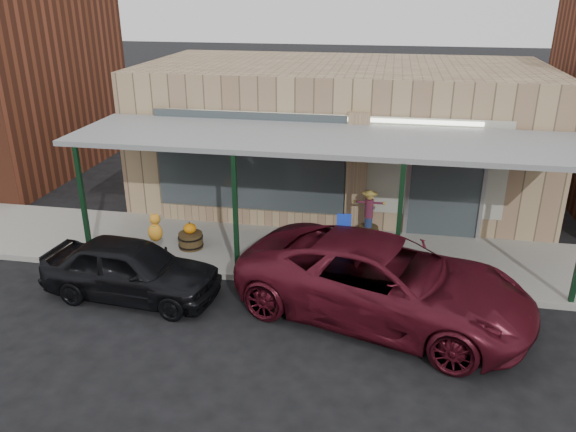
% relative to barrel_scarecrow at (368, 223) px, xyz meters
% --- Properties ---
extents(ground, '(120.00, 120.00, 0.00)m').
position_rel_barrel_scarecrow_xyz_m(ground, '(-1.09, -4.56, -0.62)').
color(ground, black).
rests_on(ground, ground).
extents(sidewalk, '(40.00, 3.20, 0.15)m').
position_rel_barrel_scarecrow_xyz_m(sidewalk, '(-1.09, -0.96, -0.55)').
color(sidewalk, gray).
rests_on(sidewalk, ground).
extents(storefront, '(12.00, 6.25, 4.20)m').
position_rel_barrel_scarecrow_xyz_m(storefront, '(-1.09, 3.60, 1.47)').
color(storefront, tan).
rests_on(storefront, ground).
extents(awning, '(12.00, 3.00, 3.04)m').
position_rel_barrel_scarecrow_xyz_m(awning, '(-1.09, -1.00, 2.39)').
color(awning, gray).
rests_on(awning, ground).
extents(block_buildings_near, '(61.00, 8.00, 8.00)m').
position_rel_barrel_scarecrow_xyz_m(block_buildings_near, '(0.92, 4.64, 3.14)').
color(block_buildings_near, brown).
rests_on(block_buildings_near, ground).
extents(barrel_scarecrow, '(0.85, 0.59, 1.39)m').
position_rel_barrel_scarecrow_xyz_m(barrel_scarecrow, '(0.00, 0.00, 0.00)').
color(barrel_scarecrow, '#45341B').
rests_on(barrel_scarecrow, sidewalk).
extents(barrel_pumpkin, '(0.63, 0.63, 0.72)m').
position_rel_barrel_scarecrow_xyz_m(barrel_pumpkin, '(-4.41, -1.33, -0.22)').
color(barrel_pumpkin, '#45341B').
rests_on(barrel_pumpkin, sidewalk).
extents(handicap_sign, '(0.32, 0.05, 1.54)m').
position_rel_barrel_scarecrow_xyz_m(handicap_sign, '(-0.48, -2.16, 0.52)').
color(handicap_sign, gray).
rests_on(handicap_sign, sidewalk).
extents(parked_sedan, '(4.02, 1.97, 1.64)m').
position_rel_barrel_scarecrow_xyz_m(parked_sedan, '(-4.93, -3.61, 0.05)').
color(parked_sedan, black).
rests_on(parked_sedan, ground).
extents(car_maroon, '(6.46, 4.35, 1.65)m').
position_rel_barrel_scarecrow_xyz_m(car_maroon, '(0.47, -3.48, 0.20)').
color(car_maroon, '#52101D').
rests_on(car_maroon, ground).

